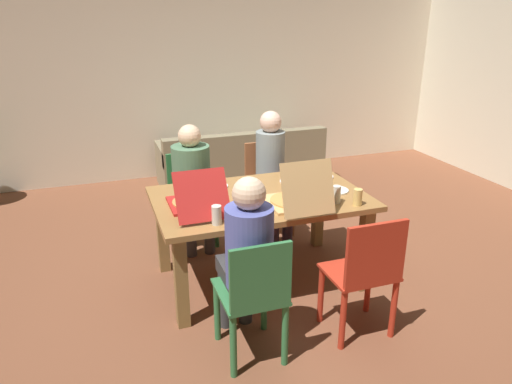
# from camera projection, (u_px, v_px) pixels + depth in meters

# --- Properties ---
(ground_plane) EXTENTS (20.00, 20.00, 0.00)m
(ground_plane) POSITION_uv_depth(u_px,v_px,m) (260.00, 279.00, 4.07)
(ground_plane) COLOR brown
(back_wall) EXTENTS (7.67, 0.12, 2.63)m
(back_wall) POSITION_uv_depth(u_px,v_px,m) (182.00, 78.00, 6.31)
(back_wall) COLOR silver
(back_wall) RESTS_ON ground
(dining_table) EXTENTS (1.68, 1.04, 0.76)m
(dining_table) POSITION_uv_depth(u_px,v_px,m) (260.00, 209.00, 3.84)
(dining_table) COLOR olive
(dining_table) RESTS_ON ground
(chair_0) EXTENTS (0.42, 0.42, 0.86)m
(chair_0) POSITION_uv_depth(u_px,v_px,m) (191.00, 194.00, 4.63)
(chair_0) COLOR #2E723D
(chair_0) RESTS_ON ground
(person_0) EXTENTS (0.36, 0.50, 1.18)m
(person_0) POSITION_uv_depth(u_px,v_px,m) (192.00, 176.00, 4.44)
(person_0) COLOR #3F3D41
(person_0) RESTS_ON ground
(chair_1) EXTENTS (0.42, 0.41, 0.91)m
(chair_1) POSITION_uv_depth(u_px,v_px,m) (267.00, 181.00, 4.85)
(chair_1) COLOR #9D5B35
(chair_1) RESTS_ON ground
(person_1) EXTENTS (0.28, 0.50, 1.25)m
(person_1) POSITION_uv_depth(u_px,v_px,m) (272.00, 166.00, 4.64)
(person_1) COLOR #41334A
(person_1) RESTS_ON ground
(chair_2) EXTENTS (0.40, 0.45, 0.89)m
(chair_2) POSITION_uv_depth(u_px,v_px,m) (254.00, 296.00, 2.96)
(chair_2) COLOR #30723F
(chair_2) RESTS_ON ground
(person_2) EXTENTS (0.30, 0.52, 1.23)m
(person_2) POSITION_uv_depth(u_px,v_px,m) (246.00, 252.00, 3.01)
(person_2) COLOR #343435
(person_2) RESTS_ON ground
(chair_3) EXTENTS (0.45, 0.38, 0.90)m
(chair_3) POSITION_uv_depth(u_px,v_px,m) (366.00, 273.00, 3.19)
(chair_3) COLOR #B72F1C
(chair_3) RESTS_ON ground
(pizza_box_0) EXTENTS (0.38, 0.58, 0.34)m
(pizza_box_0) POSITION_uv_depth(u_px,v_px,m) (196.00, 201.00, 3.56)
(pizza_box_0) COLOR #B0211D
(pizza_box_0) RESTS_ON dining_table
(pizza_box_1) EXTENTS (0.40, 0.52, 0.40)m
(pizza_box_1) POSITION_uv_depth(u_px,v_px,m) (296.00, 199.00, 3.60)
(pizza_box_1) COLOR tan
(pizza_box_1) RESTS_ON dining_table
(plate_0) EXTENTS (0.23, 0.23, 0.01)m
(plate_0) POSITION_uv_depth(u_px,v_px,m) (321.00, 177.00, 4.23)
(plate_0) COLOR white
(plate_0) RESTS_ON dining_table
(plate_1) EXTENTS (0.21, 0.21, 0.01)m
(plate_1) POSITION_uv_depth(u_px,v_px,m) (336.00, 190.00, 3.91)
(plate_1) COLOR white
(plate_1) RESTS_ON dining_table
(plate_2) EXTENTS (0.20, 0.20, 0.03)m
(plate_2) POSITION_uv_depth(u_px,v_px,m) (216.00, 186.00, 4.00)
(plate_2) COLOR white
(plate_2) RESTS_ON dining_table
(plate_3) EXTENTS (0.22, 0.22, 0.03)m
(plate_3) POSITION_uv_depth(u_px,v_px,m) (293.00, 181.00, 4.11)
(plate_3) COLOR white
(plate_3) RESTS_ON dining_table
(drinking_glass_0) EXTENTS (0.07, 0.07, 0.13)m
(drinking_glass_0) POSITION_uv_depth(u_px,v_px,m) (358.00, 197.00, 3.60)
(drinking_glass_0) COLOR #E3BF68
(drinking_glass_0) RESTS_ON dining_table
(drinking_glass_1) EXTENTS (0.07, 0.07, 0.14)m
(drinking_glass_1) POSITION_uv_depth(u_px,v_px,m) (217.00, 215.00, 3.28)
(drinking_glass_1) COLOR silver
(drinking_glass_1) RESTS_ON dining_table
(drinking_glass_2) EXTENTS (0.06, 0.06, 0.14)m
(drinking_glass_2) POSITION_uv_depth(u_px,v_px,m) (336.00, 194.00, 3.64)
(drinking_glass_2) COLOR silver
(drinking_glass_2) RESTS_ON dining_table
(couch) EXTENTS (2.10, 0.80, 0.74)m
(couch) POSITION_uv_depth(u_px,v_px,m) (241.00, 164.00, 6.25)
(couch) COLOR #81785A
(couch) RESTS_ON ground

